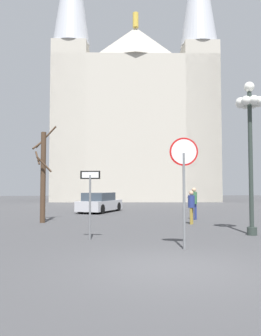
{
  "coord_description": "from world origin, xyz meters",
  "views": [
    {
      "loc": [
        -1.69,
        -7.46,
        1.8
      ],
      "look_at": [
        1.07,
        18.68,
        3.24
      ],
      "focal_mm": 36.29,
      "sensor_mm": 36.0,
      "label": 1
    }
  ],
  "objects": [
    {
      "name": "pedestrian_standing",
      "position": [
        3.71,
        10.63,
        1.05
      ],
      "size": [
        0.32,
        0.32,
        1.73
      ],
      "color": "navy",
      "rests_on": "ground"
    },
    {
      "name": "stop_sign",
      "position": [
        0.88,
        2.13,
        2.28
      ],
      "size": [
        0.81,
        0.2,
        3.22
      ],
      "color": "slate",
      "rests_on": "ground"
    },
    {
      "name": "parked_car_near_silver",
      "position": [
        -1.33,
        16.59,
        0.65
      ],
      "size": [
        3.4,
        4.63,
        1.38
      ],
      "color": "#B7B7BC",
      "rests_on": "ground"
    },
    {
      "name": "pedestrian_walking",
      "position": [
        2.93,
        8.46,
        0.96
      ],
      "size": [
        0.32,
        0.32,
        1.6
      ],
      "color": "olive",
      "rests_on": "ground"
    },
    {
      "name": "one_way_arrow_sign",
      "position": [
        -1.84,
        4.11,
        1.52
      ],
      "size": [
        0.68,
        0.19,
        2.33
      ],
      "color": "slate",
      "rests_on": "ground"
    },
    {
      "name": "cathedral",
      "position": [
        3.49,
        36.36,
        10.98
      ],
      "size": [
        20.97,
        14.33,
        35.63
      ],
      "color": "#BCB5A5",
      "rests_on": "ground"
    },
    {
      "name": "street_lamp",
      "position": [
        4.12,
        4.67,
        4.18
      ],
      "size": [
        1.07,
        1.07,
        5.77
      ],
      "color": "#2D3833",
      "rests_on": "ground"
    },
    {
      "name": "bare_tree",
      "position": [
        -4.28,
        9.94,
        2.42
      ],
      "size": [
        1.16,
        1.09,
        4.97
      ],
      "color": "#473323",
      "rests_on": "ground"
    },
    {
      "name": "ground_plane",
      "position": [
        0.0,
        0.0,
        0.0
      ],
      "size": [
        120.0,
        120.0,
        0.0
      ],
      "primitive_type": "plane",
      "color": "#424244"
    }
  ]
}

